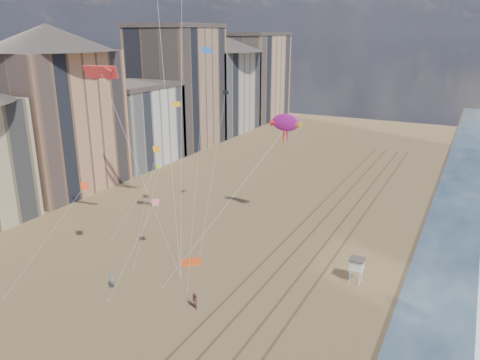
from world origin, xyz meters
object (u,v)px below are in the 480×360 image
Objects in this scene: show_kite at (286,123)px; kite_flyer_a at (112,281)px; lifeguard_stand at (357,264)px; kite_flyer_b at (194,301)px; grounded_kite at (191,262)px.

kite_flyer_a is at bearing -113.43° from show_kite.
lifeguard_stand is 1.65× the size of kite_flyer_a.
lifeguard_stand reaches higher than kite_flyer_b.
grounded_kite is 0.10× the size of show_kite.
lifeguard_stand is 0.11× the size of show_kite.
lifeguard_stand is 19.76m from grounded_kite.
show_kite is 14.62× the size of kite_flyer_b.
lifeguard_stand is at bearing -29.42° from grounded_kite.
show_kite is at bearing 141.63° from lifeguard_stand.
lifeguard_stand is 1.18× the size of grounded_kite.
grounded_kite is at bearing 160.93° from kite_flyer_b.
grounded_kite is 10.09m from kite_flyer_b.
kite_flyer_b is at bearing -20.11° from kite_flyer_a.
grounded_kite is (-19.10, -4.60, -2.14)m from lifeguard_stand.
grounded_kite is at bearing 39.48° from kite_flyer_a.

